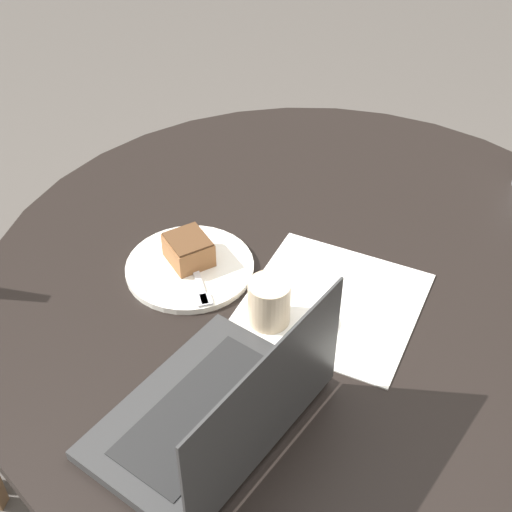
# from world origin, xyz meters

# --- Properties ---
(ground_plane) EXTENTS (12.00, 12.00, 0.00)m
(ground_plane) POSITION_xyz_m (0.00, 0.00, 0.00)
(ground_plane) COLOR #4C4742
(dining_table) EXTENTS (1.27, 1.27, 0.74)m
(dining_table) POSITION_xyz_m (0.00, 0.00, 0.64)
(dining_table) COLOR black
(dining_table) RESTS_ON ground_plane
(paper_document) EXTENTS (0.40, 0.40, 0.00)m
(paper_document) POSITION_xyz_m (-0.08, -0.01, 0.74)
(paper_document) COLOR white
(paper_document) RESTS_ON dining_table
(plate) EXTENTS (0.24, 0.24, 0.01)m
(plate) POSITION_xyz_m (0.03, 0.24, 0.75)
(plate) COLOR silver
(plate) RESTS_ON dining_table
(cake_slice) EXTENTS (0.10, 0.10, 0.05)m
(cake_slice) POSITION_xyz_m (0.05, 0.25, 0.78)
(cake_slice) COLOR brown
(cake_slice) RESTS_ON plate
(fork) EXTENTS (0.17, 0.05, 0.00)m
(fork) POSITION_xyz_m (-0.01, 0.23, 0.76)
(fork) COLOR silver
(fork) RESTS_ON plate
(coffee_glass) EXTENTS (0.07, 0.07, 0.09)m
(coffee_glass) POSITION_xyz_m (-0.11, 0.11, 0.78)
(coffee_glass) COLOR #C6AD89
(coffee_glass) RESTS_ON dining_table
(laptop) EXTENTS (0.41, 0.40, 0.23)m
(laptop) POSITION_xyz_m (-0.33, 0.20, 0.78)
(laptop) COLOR #2D2D2D
(laptop) RESTS_ON dining_table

